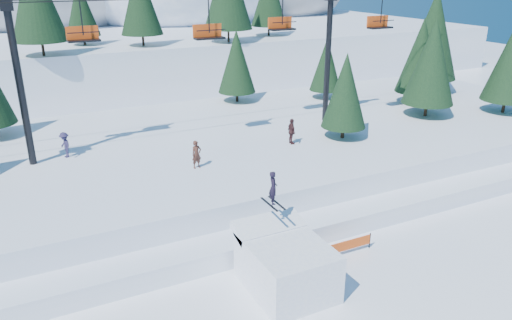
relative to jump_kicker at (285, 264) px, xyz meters
name	(u,v)px	position (x,y,z in m)	size (l,w,h in m)	color
mid_shelf	(172,159)	(-0.59, 15.44, -0.03)	(70.00, 22.00, 2.50)	white
berm	(227,229)	(-0.59, 5.44, -0.73)	(70.00, 6.00, 1.10)	white
jump_kicker	(285,264)	(0.00, 0.00, 0.00)	(3.46, 4.71, 5.32)	white
chairlift	(182,44)	(0.61, 15.49, 8.05)	(46.00, 3.21, 10.28)	black
conifer_stand	(208,73)	(2.71, 16.27, 5.73)	(63.54, 17.34, 9.95)	black
distant_skiers	(84,158)	(-6.84, 12.53, 2.12)	(26.25, 6.43, 1.88)	#3B1F21
banner_near	(348,245)	(4.40, 1.06, -0.74)	(2.86, 0.06, 0.90)	black
banner_far	(373,210)	(8.17, 3.73, -0.74)	(2.86, 0.17, 0.90)	black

